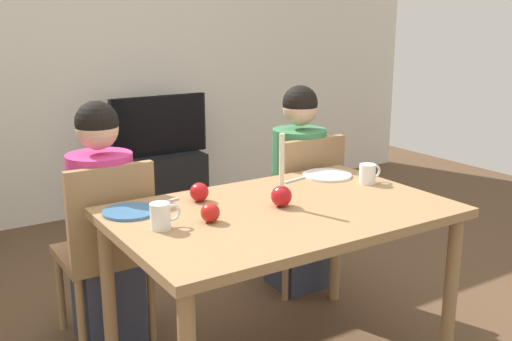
{
  "coord_description": "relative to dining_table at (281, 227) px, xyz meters",
  "views": [
    {
      "loc": [
        -1.38,
        -1.95,
        1.53
      ],
      "look_at": [
        0.0,
        0.2,
        0.87
      ],
      "focal_mm": 41.83,
      "sensor_mm": 36.0,
      "label": 1
    }
  ],
  "objects": [
    {
      "name": "dining_table",
      "position": [
        0.0,
        0.0,
        0.0
      ],
      "size": [
        1.4,
        0.9,
        0.75
      ],
      "color": "#99754C",
      "rests_on": "ground"
    },
    {
      "name": "apple_by_left_plate",
      "position": [
        -0.34,
        0.01,
        0.12
      ],
      "size": [
        0.08,
        0.08,
        0.08
      ],
      "primitive_type": "sphere",
      "color": "red",
      "rests_on": "dining_table"
    },
    {
      "name": "chair_left",
      "position": [
        -0.56,
        0.61,
        -0.15
      ],
      "size": [
        0.4,
        0.4,
        0.9
      ],
      "color": "#99754C",
      "rests_on": "ground"
    },
    {
      "name": "plate_right",
      "position": [
        0.49,
        0.3,
        0.09
      ],
      "size": [
        0.25,
        0.25,
        0.01
      ],
      "primitive_type": "cylinder",
      "color": "white",
      "rests_on": "dining_table"
    },
    {
      "name": "fork_right",
      "position": [
        0.32,
        0.32,
        0.09
      ],
      "size": [
        0.18,
        0.05,
        0.01
      ],
      "primitive_type": "cube",
      "rotation": [
        0.0,
        0.0,
        0.22
      ],
      "color": "silver",
      "rests_on": "dining_table"
    },
    {
      "name": "person_left_child",
      "position": [
        -0.56,
        0.64,
        -0.1
      ],
      "size": [
        0.3,
        0.3,
        1.17
      ],
      "color": "#33384C",
      "rests_on": "ground"
    },
    {
      "name": "chair_right",
      "position": [
        0.57,
        0.61,
        -0.15
      ],
      "size": [
        0.4,
        0.4,
        0.9
      ],
      "color": "#99754C",
      "rests_on": "ground"
    },
    {
      "name": "mug_left",
      "position": [
        -0.53,
        0.04,
        0.13
      ],
      "size": [
        0.12,
        0.08,
        0.1
      ],
      "color": "white",
      "rests_on": "dining_table"
    },
    {
      "name": "fork_left",
      "position": [
        -0.4,
        0.33,
        0.09
      ],
      "size": [
        0.18,
        0.05,
        0.01
      ],
      "primitive_type": "cube",
      "rotation": [
        0.0,
        0.0,
        0.22
      ],
      "color": "silver",
      "rests_on": "dining_table"
    },
    {
      "name": "mug_right",
      "position": [
        0.57,
        0.09,
        0.13
      ],
      "size": [
        0.12,
        0.08,
        0.1
      ],
      "color": "white",
      "rests_on": "dining_table"
    },
    {
      "name": "tv_stand",
      "position": [
        0.45,
        2.3,
        -0.43
      ],
      "size": [
        0.64,
        0.4,
        0.48
      ],
      "primitive_type": "cube",
      "color": "black",
      "rests_on": "ground"
    },
    {
      "name": "tv",
      "position": [
        0.45,
        2.3,
        0.04
      ],
      "size": [
        0.79,
        0.05,
        0.46
      ],
      "color": "black",
      "rests_on": "tv_stand"
    },
    {
      "name": "person_right_child",
      "position": [
        0.57,
        0.64,
        -0.1
      ],
      "size": [
        0.3,
        0.3,
        1.17
      ],
      "color": "#33384C",
      "rests_on": "ground"
    },
    {
      "name": "back_wall",
      "position": [
        0.0,
        2.6,
        0.63
      ],
      "size": [
        6.4,
        0.1,
        2.6
      ],
      "primitive_type": "cube",
      "color": "silver",
      "rests_on": "ground"
    },
    {
      "name": "apple_near_candle",
      "position": [
        -0.25,
        0.27,
        0.12
      ],
      "size": [
        0.08,
        0.08,
        0.08
      ],
      "primitive_type": "sphere",
      "color": "red",
      "rests_on": "dining_table"
    },
    {
      "name": "plate_left",
      "position": [
        -0.56,
        0.28,
        0.09
      ],
      "size": [
        0.23,
        0.23,
        0.01
      ],
      "primitive_type": "cylinder",
      "color": "teal",
      "rests_on": "dining_table"
    },
    {
      "name": "candle_centerpiece",
      "position": [
        0.01,
        0.02,
        0.15
      ],
      "size": [
        0.09,
        0.09,
        0.31
      ],
      "color": "red",
      "rests_on": "dining_table"
    }
  ]
}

